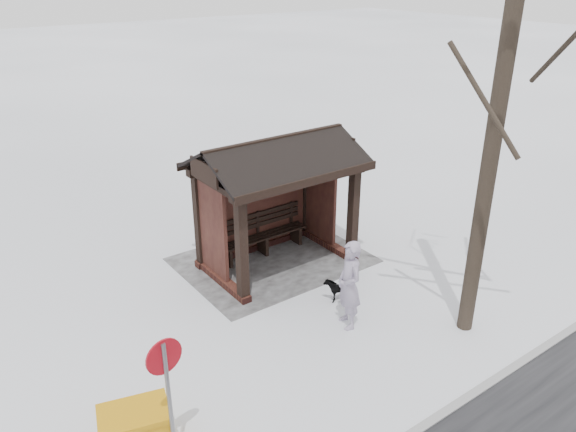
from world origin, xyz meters
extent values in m
plane|color=white|center=(0.00, 0.00, 0.00)|extent=(120.00, 120.00, 0.00)
cube|color=gray|center=(0.00, 5.50, 0.01)|extent=(120.00, 0.15, 0.06)
cube|color=gray|center=(0.00, -0.20, 0.01)|extent=(4.20, 3.20, 0.02)
cube|color=#3D1A16|center=(0.00, -0.90, 0.08)|extent=(3.30, 0.22, 0.16)
cube|color=#3D1A16|center=(-1.50, 0.00, 0.08)|extent=(0.22, 2.10, 0.16)
cube|color=#3D1A16|center=(1.50, 0.00, 0.08)|extent=(0.22, 2.10, 0.16)
cube|color=black|center=(-1.50, 0.90, 1.15)|extent=(0.20, 0.20, 2.30)
cube|color=black|center=(1.50, 0.90, 1.15)|extent=(0.20, 0.20, 2.30)
cube|color=black|center=(-1.50, -0.90, 1.15)|extent=(0.20, 0.20, 2.30)
cube|color=black|center=(1.50, -0.90, 1.15)|extent=(0.20, 0.20, 2.30)
cube|color=black|center=(0.00, -0.90, 1.23)|extent=(2.80, 0.08, 2.14)
cube|color=black|center=(-1.50, -0.31, 1.23)|extent=(0.08, 1.17, 2.14)
cube|color=black|center=(1.50, -0.31, 1.23)|extent=(0.08, 1.17, 2.14)
cube|color=black|center=(0.00, 0.90, 2.36)|extent=(3.40, 0.20, 0.18)
cube|color=black|center=(0.00, -0.90, 2.36)|extent=(3.40, 0.20, 0.18)
cylinder|color=black|center=(-1.50, 4.20, 4.28)|extent=(0.29, 0.29, 8.55)
imported|color=#998DA5|center=(0.30, 2.81, 0.90)|extent=(0.60, 0.75, 1.80)
imported|color=black|center=(-0.18, 1.98, 0.26)|extent=(0.64, 0.33, 0.53)
cube|color=#BF800B|center=(4.84, 3.38, 0.71)|extent=(1.12, 0.91, 0.08)
cylinder|color=slate|center=(4.47, 3.83, 1.01)|extent=(0.06, 0.06, 2.02)
cylinder|color=#A10B16|center=(4.47, 3.81, 1.80)|extent=(0.53, 0.09, 0.53)
cylinder|color=white|center=(4.47, 3.79, 1.80)|extent=(0.41, 0.07, 0.40)
camera|label=1|loc=(6.63, 9.51, 6.46)|focal=35.00mm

